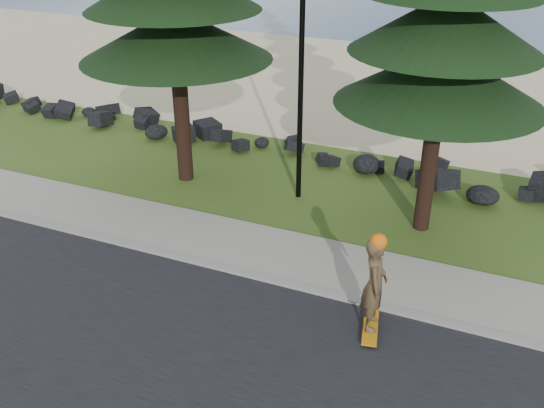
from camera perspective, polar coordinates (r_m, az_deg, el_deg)
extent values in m
plane|color=#3A571B|center=(14.47, -2.05, -4.59)|extent=(160.00, 160.00, 0.00)
cube|color=black|center=(11.42, -11.97, -15.71)|extent=(160.00, 7.00, 0.02)
cube|color=gray|center=(13.77, -3.64, -6.27)|extent=(160.00, 0.20, 0.10)
cube|color=gray|center=(14.60, -1.72, -4.07)|extent=(160.00, 2.00, 0.08)
cube|color=#CEC089|center=(27.18, 11.16, 10.81)|extent=(160.00, 15.00, 0.01)
cylinder|color=black|center=(15.62, 2.79, 13.91)|extent=(0.14, 0.14, 8.00)
cube|color=orange|center=(12.25, 9.26, -11.25)|extent=(0.52, 1.21, 0.04)
imported|color=brown|center=(11.65, 9.63, -7.45)|extent=(0.60, 0.79, 1.95)
sphere|color=orange|center=(11.14, 10.01, -3.51)|extent=(0.31, 0.31, 0.31)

